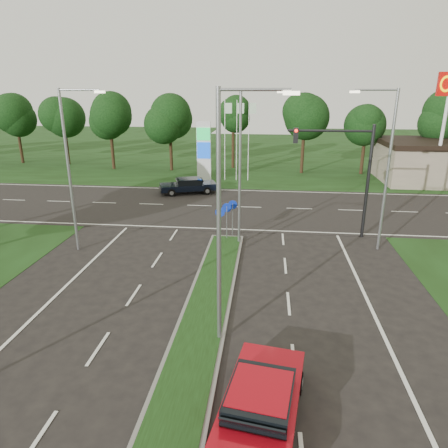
# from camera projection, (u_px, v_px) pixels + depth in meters

# --- Properties ---
(verge_far) EXTENTS (160.00, 50.00, 0.02)m
(verge_far) POSITION_uv_depth(u_px,v_px,m) (252.00, 151.00, 61.20)
(verge_far) COLOR black
(verge_far) RESTS_ON ground
(cross_road) EXTENTS (160.00, 12.00, 0.02)m
(cross_road) POSITION_uv_depth(u_px,v_px,m) (236.00, 207.00, 31.98)
(cross_road) COLOR black
(cross_road) RESTS_ON ground
(median_kerb) EXTENTS (2.00, 26.00, 0.12)m
(median_kerb) POSITION_uv_depth(u_px,v_px,m) (188.00, 373.00, 13.12)
(median_kerb) COLOR slate
(median_kerb) RESTS_ON ground
(streetlight_median_near) EXTENTS (2.53, 0.22, 9.00)m
(streetlight_median_near) POSITION_uv_depth(u_px,v_px,m) (225.00, 210.00, 13.30)
(streetlight_median_near) COLOR gray
(streetlight_median_near) RESTS_ON ground
(streetlight_median_far) EXTENTS (2.53, 0.22, 9.00)m
(streetlight_median_far) POSITION_uv_depth(u_px,v_px,m) (243.00, 161.00, 22.72)
(streetlight_median_far) COLOR gray
(streetlight_median_far) RESTS_ON ground
(streetlight_left_far) EXTENTS (2.53, 0.22, 9.00)m
(streetlight_left_far) POSITION_uv_depth(u_px,v_px,m) (71.00, 164.00, 21.80)
(streetlight_left_far) COLOR gray
(streetlight_left_far) RESTS_ON ground
(streetlight_right_far) EXTENTS (2.53, 0.22, 9.00)m
(streetlight_right_far) POSITION_uv_depth(u_px,v_px,m) (385.00, 163.00, 21.92)
(streetlight_right_far) COLOR gray
(streetlight_right_far) RESTS_ON ground
(traffic_signal) EXTENTS (5.10, 0.42, 7.00)m
(traffic_signal) POSITION_uv_depth(u_px,v_px,m) (348.00, 164.00, 24.10)
(traffic_signal) COLOR black
(traffic_signal) RESTS_ON ground
(median_signs) EXTENTS (1.16, 1.76, 2.38)m
(median_signs) POSITION_uv_depth(u_px,v_px,m) (227.00, 214.00, 24.28)
(median_signs) COLOR gray
(median_signs) RESTS_ON ground
(gas_pylon) EXTENTS (5.80, 1.26, 8.00)m
(gas_pylon) POSITION_uv_depth(u_px,v_px,m) (206.00, 150.00, 39.88)
(gas_pylon) COLOR silver
(gas_pylon) RESTS_ON ground
(mcdonalds_sign) EXTENTS (2.20, 0.47, 10.40)m
(mcdonalds_sign) POSITION_uv_depth(u_px,v_px,m) (448.00, 101.00, 35.10)
(mcdonalds_sign) COLOR silver
(mcdonalds_sign) RESTS_ON ground
(treeline_far) EXTENTS (6.00, 6.00, 9.90)m
(treeline_far) POSITION_uv_depth(u_px,v_px,m) (249.00, 109.00, 44.81)
(treeline_far) COLOR black
(treeline_far) RESTS_ON ground
(red_sedan) EXTENTS (2.74, 5.14, 1.34)m
(red_sedan) POSITION_uv_depth(u_px,v_px,m) (260.00, 404.00, 10.91)
(red_sedan) COLOR #9F0813
(red_sedan) RESTS_ON ground
(navy_sedan) EXTENTS (5.34, 3.50, 1.36)m
(navy_sedan) POSITION_uv_depth(u_px,v_px,m) (188.00, 185.00, 36.01)
(navy_sedan) COLOR black
(navy_sedan) RESTS_ON ground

